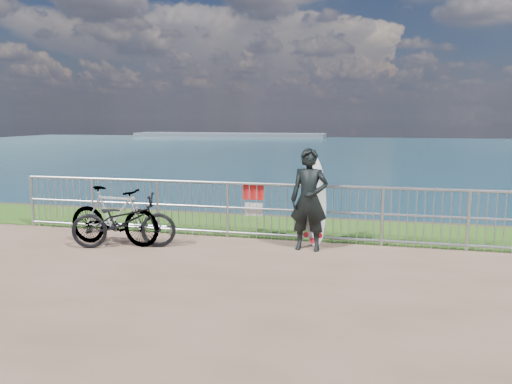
% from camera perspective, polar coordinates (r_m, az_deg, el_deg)
% --- Properties ---
extents(grass_strip, '(120.00, 120.00, 0.00)m').
position_cam_1_polar(grass_strip, '(11.01, 0.90, -3.93)').
color(grass_strip, '#285216').
rests_on(grass_strip, ground).
extents(seascape, '(260.00, 260.00, 5.00)m').
position_cam_1_polar(seascape, '(162.11, -3.10, 6.32)').
color(seascape, brown).
rests_on(seascape, ground).
extents(railing, '(10.06, 0.10, 1.13)m').
position_cam_1_polar(railing, '(9.85, -0.38, -2.05)').
color(railing, '#989BA0').
rests_on(railing, ground).
extents(surfer, '(0.70, 0.48, 1.85)m').
position_cam_1_polar(surfer, '(9.01, 6.09, -0.87)').
color(surfer, black).
rests_on(surfer, ground).
extents(surfboard, '(0.54, 0.51, 1.69)m').
position_cam_1_polar(surfboard, '(9.37, 6.70, -1.41)').
color(surfboard, white).
rests_on(surfboard, ground).
extents(bicycle_near, '(2.01, 1.20, 1.00)m').
position_cam_1_polar(bicycle_near, '(9.50, -14.88, -3.23)').
color(bicycle_near, black).
rests_on(bicycle_near, ground).
extents(bicycle_far, '(1.88, 0.62, 1.11)m').
position_cam_1_polar(bicycle_far, '(9.73, -15.92, -2.65)').
color(bicycle_far, black).
rests_on(bicycle_far, ground).
extents(bike_rack, '(1.71, 0.05, 0.36)m').
position_cam_1_polar(bike_rack, '(9.93, -13.71, -3.88)').
color(bike_rack, '#989BA0').
rests_on(bike_rack, ground).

